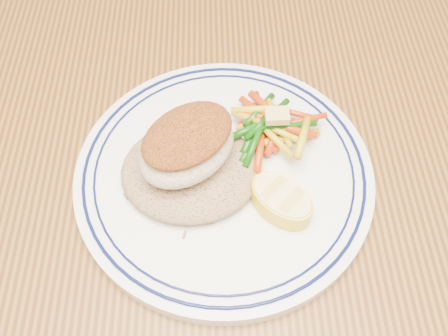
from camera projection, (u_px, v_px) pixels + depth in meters
dining_table at (180, 268)px, 0.53m from camera, size 1.50×0.90×0.75m
plate at (224, 174)px, 0.47m from camera, size 0.28×0.28×0.02m
rice_pilaf at (190, 169)px, 0.45m from camera, size 0.13×0.11×0.02m
fish_fillet at (187, 145)px, 0.43m from camera, size 0.11×0.11×0.05m
vegetable_pile at (270, 127)px, 0.48m from camera, size 0.10×0.10×0.03m
butter_pat at (277, 116)px, 0.46m from camera, size 0.02×0.02×0.01m
lemon_wedge at (281, 200)px, 0.43m from camera, size 0.08×0.08×0.02m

